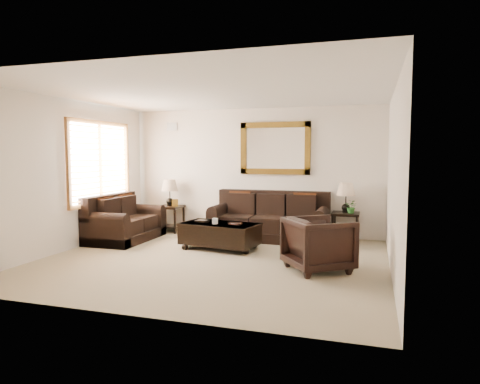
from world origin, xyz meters
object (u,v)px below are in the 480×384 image
(sofa, at_px, (270,222))
(armchair, at_px, (318,241))
(end_table_left, at_px, (170,198))
(end_table_right, at_px, (346,203))
(coffee_table, at_px, (220,233))
(loveseat, at_px, (123,223))

(sofa, xyz_separation_m, armchair, (1.24, -2.15, 0.09))
(end_table_left, bearing_deg, end_table_right, -0.00)
(end_table_left, height_order, coffee_table, end_table_left)
(loveseat, bearing_deg, coffee_table, -94.78)
(end_table_left, bearing_deg, coffee_table, -38.87)
(loveseat, xyz_separation_m, end_table_right, (4.28, 1.16, 0.43))
(loveseat, distance_m, coffee_table, 2.14)
(end_table_right, bearing_deg, coffee_table, -148.04)
(sofa, height_order, end_table_right, end_table_right)
(coffee_table, bearing_deg, sofa, 70.31)
(sofa, relative_size, loveseat, 1.45)
(coffee_table, bearing_deg, armchair, -17.51)
(loveseat, bearing_deg, end_table_right, -74.80)
(armchair, bearing_deg, end_table_right, -41.83)
(loveseat, xyz_separation_m, armchair, (4.03, -1.14, 0.10))
(sofa, xyz_separation_m, loveseat, (-2.79, -1.01, -0.01))
(sofa, distance_m, end_table_left, 2.37)
(end_table_right, xyz_separation_m, armchair, (-0.25, -2.30, -0.33))
(coffee_table, xyz_separation_m, armchair, (1.90, -0.96, 0.14))
(end_table_right, bearing_deg, armchair, -96.28)
(sofa, relative_size, end_table_left, 2.02)
(sofa, xyz_separation_m, end_table_right, (1.49, 0.16, 0.41))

